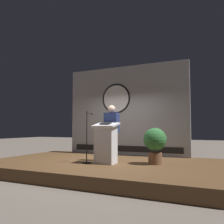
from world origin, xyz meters
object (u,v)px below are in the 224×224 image
(speaker_person, at_px, (112,132))
(potted_plant, at_px, (155,142))
(podium, at_px, (106,143))
(microphone_stand, at_px, (88,145))

(speaker_person, bearing_deg, potted_plant, -1.95)
(podium, relative_size, potted_plant, 1.16)
(podium, height_order, microphone_stand, microphone_stand)
(microphone_stand, relative_size, potted_plant, 1.48)
(speaker_person, xyz_separation_m, potted_plant, (1.28, -0.04, -0.25))
(potted_plant, bearing_deg, podium, -160.47)
(podium, xyz_separation_m, potted_plant, (1.23, 0.44, 0.03))
(microphone_stand, height_order, potted_plant, microphone_stand)
(speaker_person, distance_m, microphone_stand, 0.82)
(potted_plant, bearing_deg, speaker_person, 178.05)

